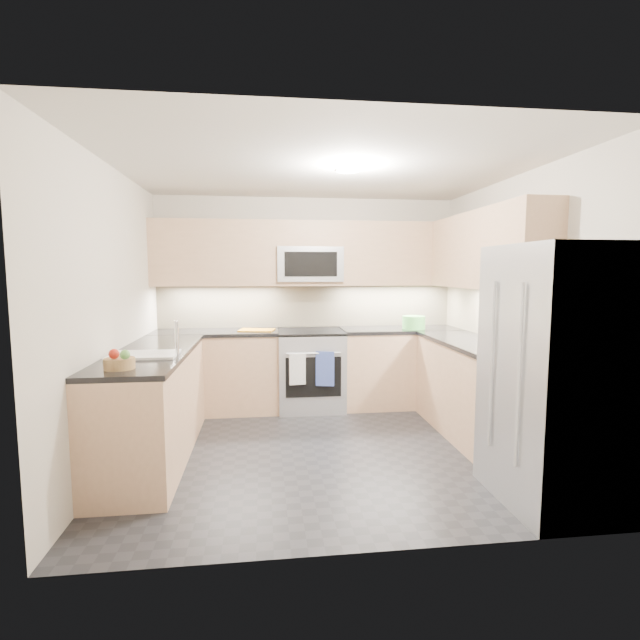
{
  "coord_description": "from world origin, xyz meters",
  "views": [
    {
      "loc": [
        -0.54,
        -4.07,
        1.62
      ],
      "look_at": [
        0.0,
        0.35,
        1.15
      ],
      "focal_mm": 26.0,
      "sensor_mm": 36.0,
      "label": 1
    }
  ],
  "objects_px": {
    "utensil_bowl": "(414,322)",
    "cutting_board": "(257,330)",
    "refrigerator": "(555,376)",
    "fruit_basket": "(119,364)",
    "microwave": "(309,264)",
    "gas_range": "(311,370)"
  },
  "relations": [
    {
      "from": "utensil_bowl",
      "to": "cutting_board",
      "type": "xyz_separation_m",
      "value": [
        -1.84,
        0.07,
        -0.07
      ]
    },
    {
      "from": "refrigerator",
      "to": "fruit_basket",
      "type": "bearing_deg",
      "value": 172.24
    },
    {
      "from": "refrigerator",
      "to": "cutting_board",
      "type": "relative_size",
      "value": 4.62
    },
    {
      "from": "cutting_board",
      "to": "fruit_basket",
      "type": "bearing_deg",
      "value": -114.61
    },
    {
      "from": "microwave",
      "to": "utensil_bowl",
      "type": "bearing_deg",
      "value": -9.43
    },
    {
      "from": "utensil_bowl",
      "to": "microwave",
      "type": "bearing_deg",
      "value": 170.57
    },
    {
      "from": "utensil_bowl",
      "to": "cutting_board",
      "type": "distance_m",
      "value": 1.85
    },
    {
      "from": "gas_range",
      "to": "cutting_board",
      "type": "xyz_separation_m",
      "value": [
        -0.62,
        -0.01,
        0.49
      ]
    },
    {
      "from": "microwave",
      "to": "utensil_bowl",
      "type": "xyz_separation_m",
      "value": [
        1.22,
        -0.2,
        -0.68
      ]
    },
    {
      "from": "gas_range",
      "to": "cutting_board",
      "type": "relative_size",
      "value": 2.33
    },
    {
      "from": "cutting_board",
      "to": "fruit_basket",
      "type": "height_order",
      "value": "fruit_basket"
    },
    {
      "from": "gas_range",
      "to": "fruit_basket",
      "type": "xyz_separation_m",
      "value": [
        -1.54,
        -2.02,
        0.52
      ]
    },
    {
      "from": "microwave",
      "to": "fruit_basket",
      "type": "bearing_deg",
      "value": -125.78
    },
    {
      "from": "microwave",
      "to": "utensil_bowl",
      "type": "distance_m",
      "value": 1.41
    },
    {
      "from": "gas_range",
      "to": "utensil_bowl",
      "type": "xyz_separation_m",
      "value": [
        1.22,
        -0.08,
        0.56
      ]
    },
    {
      "from": "cutting_board",
      "to": "fruit_basket",
      "type": "xyz_separation_m",
      "value": [
        -0.92,
        -2.01,
        0.03
      ]
    },
    {
      "from": "gas_range",
      "to": "utensil_bowl",
      "type": "relative_size",
      "value": 3.39
    },
    {
      "from": "refrigerator",
      "to": "fruit_basket",
      "type": "relative_size",
      "value": 8.65
    },
    {
      "from": "microwave",
      "to": "fruit_basket",
      "type": "distance_m",
      "value": 2.74
    },
    {
      "from": "utensil_bowl",
      "to": "fruit_basket",
      "type": "bearing_deg",
      "value": -144.95
    },
    {
      "from": "refrigerator",
      "to": "fruit_basket",
      "type": "xyz_separation_m",
      "value": [
        -2.99,
        0.41,
        0.08
      ]
    },
    {
      "from": "gas_range",
      "to": "cutting_board",
      "type": "height_order",
      "value": "cutting_board"
    }
  ]
}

